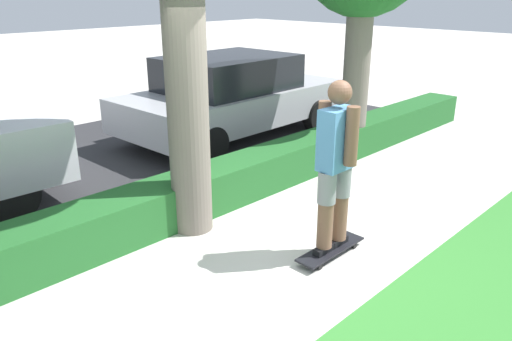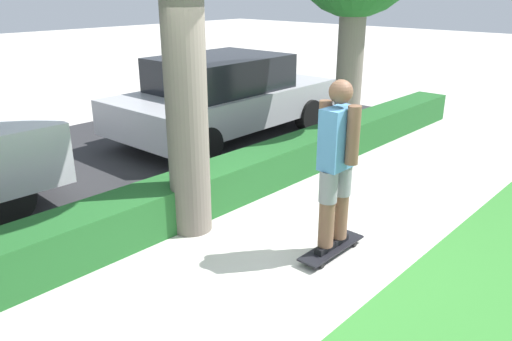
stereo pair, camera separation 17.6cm
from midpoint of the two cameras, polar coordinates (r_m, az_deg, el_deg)
ground_plane at (r=5.28m, az=2.57°, el=-10.34°), size 60.00×60.00×0.00m
street_asphalt at (r=8.37m, az=-19.96°, el=0.28°), size 13.82×5.00×0.01m
hedge_row at (r=6.20m, az=-8.77°, el=-3.01°), size 13.82×0.60×0.53m
skateboard at (r=5.43m, az=7.71°, el=-8.79°), size 0.90×0.24×0.08m
skater_person at (r=5.03m, az=8.23°, el=0.91°), size 0.51×0.46×1.78m
parked_car_middle at (r=9.46m, az=-4.18°, el=8.53°), size 4.48×2.10×1.51m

